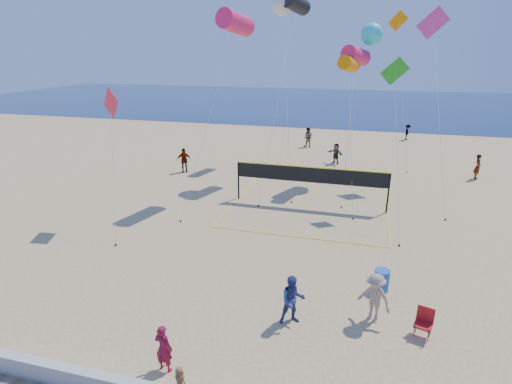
% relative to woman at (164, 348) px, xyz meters
% --- Properties ---
extents(ground, '(120.00, 120.00, 0.00)m').
position_rel_woman_xyz_m(ground, '(2.18, 1.81, -0.76)').
color(ground, '#D3B777').
rests_on(ground, ground).
extents(ocean, '(140.00, 50.00, 0.03)m').
position_rel_woman_xyz_m(ocean, '(2.18, 63.81, -0.75)').
color(ocean, navy).
rests_on(ocean, ground).
extents(woman, '(0.60, 0.44, 1.53)m').
position_rel_woman_xyz_m(woman, '(0.00, 0.00, 0.00)').
color(woman, maroon).
rests_on(woman, ground).
extents(toddler, '(0.44, 0.36, 0.78)m').
position_rel_woman_xyz_m(toddler, '(1.06, -1.17, 0.22)').
color(toddler, brown).
rests_on(toddler, seawall).
extents(bystander_a, '(1.05, 0.95, 1.77)m').
position_rel_woman_xyz_m(bystander_a, '(3.22, 3.07, 0.12)').
color(bystander_a, navy).
rests_on(bystander_a, ground).
extents(bystander_b, '(1.34, 1.13, 1.81)m').
position_rel_woman_xyz_m(bystander_b, '(5.89, 3.88, 0.14)').
color(bystander_b, tan).
rests_on(bystander_b, ground).
extents(far_person_0, '(1.17, 0.89, 1.85)m').
position_rel_woman_xyz_m(far_person_0, '(-7.78, 18.61, 0.16)').
color(far_person_0, gray).
rests_on(far_person_0, ground).
extents(far_person_1, '(1.55, 1.31, 1.68)m').
position_rel_woman_xyz_m(far_person_1, '(3.20, 23.90, 0.08)').
color(far_person_1, gray).
rests_on(far_person_1, ground).
extents(far_person_2, '(0.47, 0.69, 1.81)m').
position_rel_woman_xyz_m(far_person_2, '(13.33, 22.34, 0.14)').
color(far_person_2, gray).
rests_on(far_person_2, ground).
extents(far_person_3, '(1.12, 1.01, 1.87)m').
position_rel_woman_xyz_m(far_person_3, '(0.25, 29.13, 0.17)').
color(far_person_3, gray).
rests_on(far_person_3, ground).
extents(far_person_4, '(0.79, 1.12, 1.57)m').
position_rel_woman_xyz_m(far_person_4, '(9.69, 34.98, 0.02)').
color(far_person_4, gray).
rests_on(far_person_4, ground).
extents(camp_chair, '(0.66, 0.77, 1.11)m').
position_rel_woman_xyz_m(camp_chair, '(7.47, 3.50, -0.20)').
color(camp_chair, maroon).
rests_on(camp_chair, ground).
extents(trash_barrel, '(0.64, 0.64, 0.88)m').
position_rel_woman_xyz_m(trash_barrel, '(6.23, 5.86, -0.33)').
color(trash_barrel, blue).
rests_on(trash_barrel, ground).
extents(volleyball_net, '(9.13, 8.98, 2.42)m').
position_rel_woman_xyz_m(volleyball_net, '(2.35, 14.07, 0.90)').
color(volleyball_net, black).
rests_on(volleyball_net, ground).
extents(kite_0, '(2.47, 7.06, 11.02)m').
position_rel_woman_xyz_m(kite_0, '(-2.51, 15.45, 9.52)').
color(kite_0, '#E1215A').
rests_on(kite_0, ground).
extents(kite_1, '(1.79, 8.98, 12.41)m').
position_rel_woman_xyz_m(kite_1, '(0.06, 20.69, 10.95)').
color(kite_1, black).
rests_on(kite_1, ground).
extents(kite_2, '(1.85, 7.84, 8.52)m').
position_rel_woman_xyz_m(kite_2, '(3.88, 19.23, 7.16)').
color(kite_2, orange).
rests_on(kite_2, ground).
extents(kite_3, '(2.22, 3.60, 7.13)m').
position_rel_woman_xyz_m(kite_3, '(-7.28, 9.48, 5.25)').
color(kite_3, '#EB233E').
rests_on(kite_3, ground).
extents(kite_4, '(1.55, 5.74, 8.50)m').
position_rel_woman_xyz_m(kite_4, '(6.53, 15.15, 6.50)').
color(kite_4, green).
rests_on(kite_4, ground).
extents(kite_5, '(2.07, 8.13, 11.48)m').
position_rel_woman_xyz_m(kite_5, '(8.96, 21.37, 9.25)').
color(kite_5, '#D93796').
rests_on(kite_5, ground).
extents(kite_6, '(2.88, 6.81, 12.27)m').
position_rel_woman_xyz_m(kite_6, '(-0.76, 20.19, 10.82)').
color(kite_6, silver).
rests_on(kite_6, ground).
extents(kite_7, '(2.11, 3.83, 10.52)m').
position_rel_woman_xyz_m(kite_7, '(5.14, 21.48, 9.03)').
color(kite_7, '#26DBE0').
rests_on(kite_7, ground).
extents(kite_9, '(2.33, 5.01, 11.71)m').
position_rel_woman_xyz_m(kite_9, '(7.19, 26.97, 9.44)').
color(kite_9, orange).
rests_on(kite_9, ground).
extents(kite_10, '(2.00, 7.65, 9.13)m').
position_rel_woman_xyz_m(kite_10, '(4.25, 20.36, 7.67)').
color(kite_10, '#E1215A').
rests_on(kite_10, ground).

